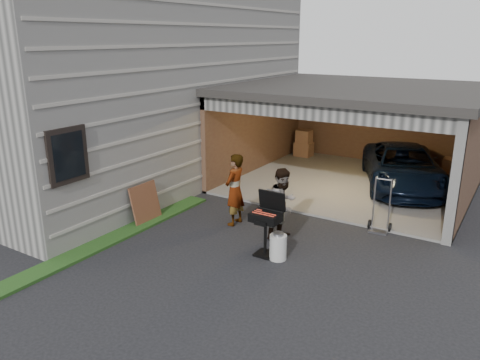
% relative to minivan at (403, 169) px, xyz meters
% --- Properties ---
extents(ground, '(80.00, 80.00, 0.00)m').
position_rel_minivan_xyz_m(ground, '(-2.14, -6.85, -0.59)').
color(ground, black).
rests_on(ground, ground).
extents(house, '(7.00, 11.00, 5.50)m').
position_rel_minivan_xyz_m(house, '(-8.14, -2.85, 2.16)').
color(house, '#474744').
rests_on(house, ground).
extents(groundcover_strip, '(0.50, 8.00, 0.06)m').
position_rel_minivan_xyz_m(groundcover_strip, '(-4.39, -7.85, -0.56)').
color(groundcover_strip, '#193814').
rests_on(groundcover_strip, ground).
extents(garage, '(6.80, 6.30, 2.90)m').
position_rel_minivan_xyz_m(garage, '(-1.37, -0.06, 1.27)').
color(garage, '#605E59').
rests_on(garage, ground).
extents(minivan, '(3.45, 4.70, 1.19)m').
position_rel_minivan_xyz_m(minivan, '(0.00, 0.00, 0.00)').
color(minivan, black).
rests_on(minivan, ground).
extents(woman, '(0.42, 0.62, 1.68)m').
position_rel_minivan_xyz_m(woman, '(-2.64, -4.75, 0.25)').
color(woman, '#9EADC6').
rests_on(woman, ground).
extents(man, '(0.73, 0.86, 1.57)m').
position_rel_minivan_xyz_m(man, '(-1.34, -4.85, 0.19)').
color(man, '#3D2818').
rests_on(man, ground).
extents(bbq_grill, '(0.58, 0.51, 1.29)m').
position_rel_minivan_xyz_m(bbq_grill, '(-1.24, -5.77, 0.17)').
color(bbq_grill, black).
rests_on(bbq_grill, ground).
extents(propane_tank, '(0.40, 0.40, 0.51)m').
position_rel_minivan_xyz_m(propane_tank, '(-0.94, -5.82, -0.34)').
color(propane_tank, silver).
rests_on(propane_tank, ground).
extents(plywood_panel, '(0.23, 0.84, 0.92)m').
position_rel_minivan_xyz_m(plywood_panel, '(-4.48, -5.76, -0.13)').
color(plywood_panel, '#54311C').
rests_on(plywood_panel, ground).
extents(hand_truck, '(0.52, 0.41, 1.23)m').
position_rel_minivan_xyz_m(hand_truck, '(0.35, -3.37, -0.36)').
color(hand_truck, slate).
rests_on(hand_truck, ground).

